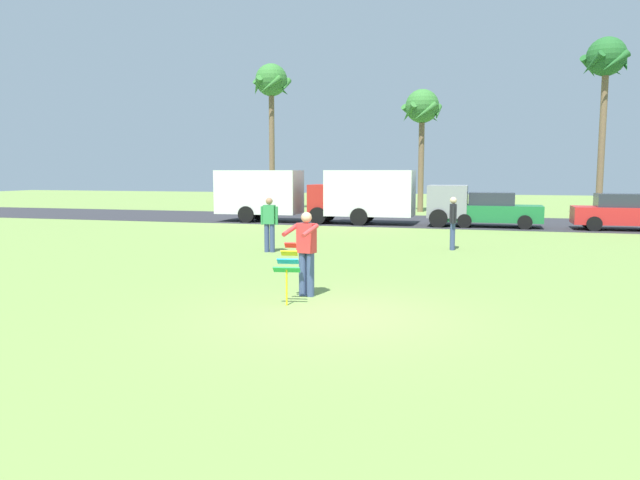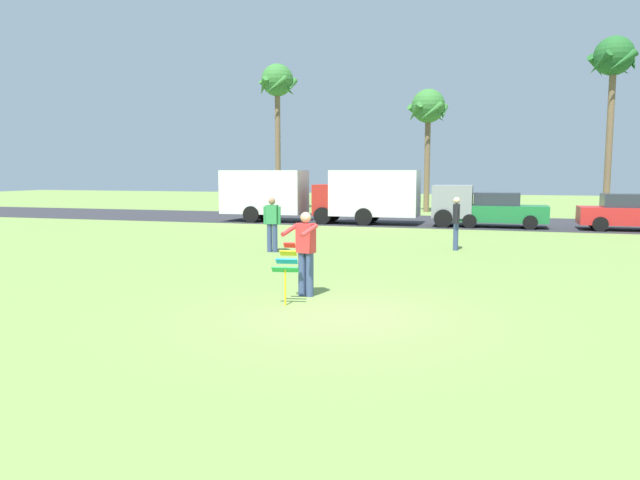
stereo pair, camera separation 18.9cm
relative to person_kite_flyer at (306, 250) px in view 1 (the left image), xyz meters
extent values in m
plane|color=olive|center=(1.06, -1.42, -0.95)|extent=(120.00, 120.00, 0.00)
cube|color=#2D2D33|center=(1.06, 19.50, -0.95)|extent=(120.00, 8.00, 0.01)
cylinder|color=#384772|center=(0.09, 0.00, -0.50)|extent=(0.16, 0.16, 0.90)
cylinder|color=#384772|center=(-0.08, 0.04, -0.50)|extent=(0.16, 0.16, 0.90)
cube|color=red|center=(0.00, 0.02, 0.25)|extent=(0.40, 0.29, 0.60)
sphere|color=tan|center=(0.00, 0.02, 0.67)|extent=(0.22, 0.22, 0.22)
cylinder|color=red|center=(0.17, -0.27, 0.43)|extent=(0.21, 0.59, 0.24)
cylinder|color=red|center=(-0.26, -0.17, 0.43)|extent=(0.21, 0.59, 0.24)
cube|color=red|center=(-0.19, -0.43, 0.15)|extent=(0.24, 0.18, 0.12)
cube|color=yellow|center=(-0.16, -0.59, 0.02)|extent=(0.34, 0.19, 0.12)
cube|color=#1E99D8|center=(-0.13, -0.75, -0.12)|extent=(0.43, 0.21, 0.12)
cube|color=green|center=(-0.10, -0.91, -0.26)|extent=(0.53, 0.23, 0.12)
cylinder|color=yellow|center=(-0.10, -0.91, -0.60)|extent=(0.04, 0.04, 0.69)
cube|color=#B2231E|center=(-4.13, 17.16, 0.22)|extent=(1.84, 1.94, 1.50)
cube|color=silver|center=(-7.83, 17.09, 0.57)|extent=(4.24, 2.08, 2.20)
cylinder|color=black|center=(-4.50, 18.07, -0.53)|extent=(0.85, 0.30, 0.84)
cylinder|color=black|center=(-4.46, 16.23, -0.53)|extent=(0.85, 0.30, 0.84)
cylinder|color=black|center=(-8.20, 18.00, -0.53)|extent=(0.85, 0.30, 0.84)
cylinder|color=black|center=(-8.17, 16.16, -0.53)|extent=(0.85, 0.30, 0.84)
cube|color=gray|center=(1.65, 17.15, 0.22)|extent=(1.83, 1.93, 1.50)
cube|color=silver|center=(-2.05, 17.09, 0.57)|extent=(4.23, 2.07, 2.20)
cylinder|color=black|center=(1.28, 18.06, -0.53)|extent=(0.84, 0.29, 0.84)
cylinder|color=black|center=(1.31, 16.22, -0.53)|extent=(0.84, 0.29, 0.84)
cylinder|color=black|center=(-2.42, 18.01, -0.53)|extent=(0.84, 0.29, 0.84)
cylinder|color=black|center=(-2.39, 16.17, -0.53)|extent=(0.84, 0.29, 0.84)
cube|color=#1E7238|center=(3.78, 17.10, -0.31)|extent=(4.21, 1.72, 0.76)
cube|color=#282D38|center=(3.63, 17.10, 0.35)|extent=(2.02, 1.40, 0.60)
cylinder|color=black|center=(5.09, 17.91, -0.63)|extent=(0.64, 0.22, 0.64)
cylinder|color=black|center=(5.08, 16.29, -0.63)|extent=(0.64, 0.22, 0.64)
cylinder|color=black|center=(2.48, 17.92, -0.63)|extent=(0.64, 0.22, 0.64)
cylinder|color=black|center=(2.48, 16.30, -0.63)|extent=(0.64, 0.22, 0.64)
cube|color=red|center=(9.21, 17.10, -0.31)|extent=(4.21, 1.72, 0.76)
cube|color=#282D38|center=(9.06, 17.10, 0.35)|extent=(2.02, 1.40, 0.60)
cylinder|color=black|center=(7.90, 17.90, -0.63)|extent=(0.64, 0.22, 0.64)
cylinder|color=black|center=(7.91, 16.29, -0.63)|extent=(0.64, 0.22, 0.64)
cylinder|color=brown|center=(-10.51, 26.11, 3.22)|extent=(0.36, 0.36, 8.35)
sphere|color=#387A33|center=(-10.51, 26.11, 7.60)|extent=(2.10, 2.10, 2.10)
cone|color=#387A33|center=(-9.56, 26.11, 7.15)|extent=(0.44, 1.56, 1.28)
cone|color=#387A33|center=(-10.21, 27.01, 7.15)|extent=(1.62, 0.90, 1.28)
cone|color=#387A33|center=(-11.28, 26.66, 7.15)|extent=(1.27, 1.52, 1.28)
cone|color=#387A33|center=(-11.28, 25.55, 7.15)|extent=(1.27, 1.52, 1.28)
cone|color=#387A33|center=(-10.21, 25.20, 7.15)|extent=(1.62, 0.90, 1.28)
cylinder|color=brown|center=(-0.73, 26.93, 2.28)|extent=(0.36, 0.36, 6.46)
sphere|color=#387A33|center=(-0.73, 26.93, 5.71)|extent=(2.10, 2.10, 2.10)
cone|color=#387A33|center=(0.22, 26.93, 5.26)|extent=(0.44, 1.56, 1.28)
cone|color=#387A33|center=(-0.43, 27.84, 5.26)|extent=(1.62, 0.90, 1.28)
cone|color=#387A33|center=(-1.50, 27.49, 5.26)|extent=(1.27, 1.52, 1.28)
cone|color=#387A33|center=(-1.50, 26.38, 5.26)|extent=(1.27, 1.52, 1.28)
cone|color=#387A33|center=(-0.43, 26.03, 5.26)|extent=(1.62, 0.90, 1.28)
cylinder|color=brown|center=(9.44, 25.01, 3.36)|extent=(0.36, 0.36, 8.62)
sphere|color=#236028|center=(9.44, 25.01, 7.87)|extent=(2.10, 2.10, 2.10)
cone|color=#236028|center=(10.39, 25.01, 7.42)|extent=(0.44, 1.56, 1.28)
cone|color=#236028|center=(9.74, 25.92, 7.42)|extent=(1.62, 0.90, 1.28)
cone|color=#236028|center=(8.67, 25.57, 7.42)|extent=(1.27, 1.52, 1.28)
cone|color=#236028|center=(8.67, 24.46, 7.42)|extent=(1.27, 1.52, 1.28)
cone|color=#236028|center=(9.74, 24.11, 7.42)|extent=(1.62, 0.90, 1.28)
cylinder|color=#384772|center=(-3.22, 6.15, -0.50)|extent=(0.16, 0.16, 0.90)
cylinder|color=#384772|center=(-3.04, 6.16, -0.50)|extent=(0.16, 0.16, 0.90)
cube|color=#338C4C|center=(-3.13, 6.15, 0.25)|extent=(0.37, 0.24, 0.60)
sphere|color=#9E7051|center=(-3.13, 6.15, 0.67)|extent=(0.22, 0.22, 0.22)
cylinder|color=#338C4C|center=(-3.37, 6.14, 0.21)|extent=(0.09, 0.09, 0.58)
cylinder|color=#338C4C|center=(-2.89, 6.17, 0.21)|extent=(0.09, 0.09, 0.58)
cylinder|color=#384772|center=(2.42, 8.43, -0.50)|extent=(0.16, 0.16, 0.90)
cylinder|color=#384772|center=(2.43, 8.25, -0.50)|extent=(0.16, 0.16, 0.90)
cube|color=black|center=(2.42, 8.34, 0.25)|extent=(0.25, 0.38, 0.60)
sphere|color=beige|center=(2.42, 8.34, 0.67)|extent=(0.22, 0.22, 0.22)
cylinder|color=black|center=(2.40, 8.58, 0.21)|extent=(0.09, 0.09, 0.58)
cylinder|color=black|center=(2.44, 8.10, 0.21)|extent=(0.09, 0.09, 0.58)
camera|label=1|loc=(3.58, -11.46, 1.58)|focal=33.42mm
camera|label=2|loc=(3.76, -11.40, 1.58)|focal=33.42mm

